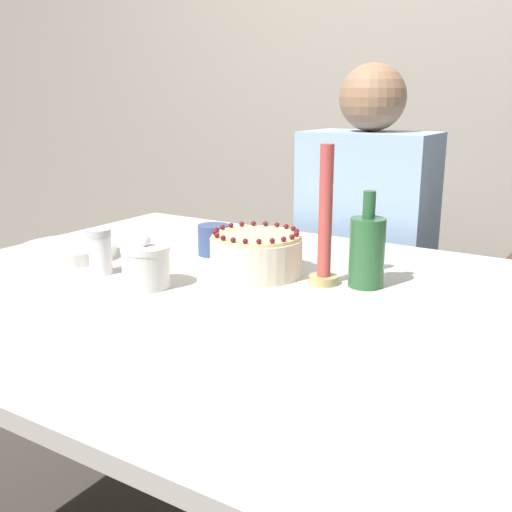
% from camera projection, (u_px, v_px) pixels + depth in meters
% --- Properties ---
extents(wall_behind, '(8.00, 0.05, 2.60)m').
position_uv_depth(wall_behind, '(435.00, 50.00, 2.27)').
color(wall_behind, '#ADA393').
rests_on(wall_behind, ground_plane).
extents(dining_table, '(1.41, 1.15, 0.73)m').
position_uv_depth(dining_table, '(226.00, 330.00, 1.30)').
color(dining_table, beige).
rests_on(dining_table, ground_plane).
extents(cake, '(0.21, 0.21, 0.11)m').
position_uv_depth(cake, '(256.00, 254.00, 1.37)').
color(cake, '#EFE5CC').
rests_on(cake, dining_table).
extents(sugar_bowl, '(0.10, 0.10, 0.11)m').
position_uv_depth(sugar_bowl, '(146.00, 266.00, 1.28)').
color(sugar_bowl, white).
rests_on(sugar_bowl, dining_table).
extents(sugar_shaker, '(0.05, 0.05, 0.10)m').
position_uv_depth(sugar_shaker, '(100.00, 251.00, 1.37)').
color(sugar_shaker, white).
rests_on(sugar_shaker, dining_table).
extents(plate_stack, '(0.24, 0.24, 0.03)m').
position_uv_depth(plate_stack, '(70.00, 250.00, 1.53)').
color(plate_stack, white).
rests_on(plate_stack, dining_table).
extents(candle, '(0.06, 0.06, 0.30)m').
position_uv_depth(candle, '(325.00, 228.00, 1.28)').
color(candle, tan).
rests_on(candle, dining_table).
extents(bottle, '(0.08, 0.08, 0.21)m').
position_uv_depth(bottle, '(367.00, 250.00, 1.27)').
color(bottle, '#2D6638').
rests_on(bottle, dining_table).
extents(cup, '(0.08, 0.08, 0.08)m').
position_uv_depth(cup, '(214.00, 240.00, 1.54)').
color(cup, '#384C7F').
rests_on(cup, dining_table).
extents(person_man_blue_shirt, '(0.40, 0.34, 1.23)m').
position_uv_depth(person_man_blue_shirt, '(364.00, 284.00, 1.96)').
color(person_man_blue_shirt, '#473D33').
rests_on(person_man_blue_shirt, ground_plane).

